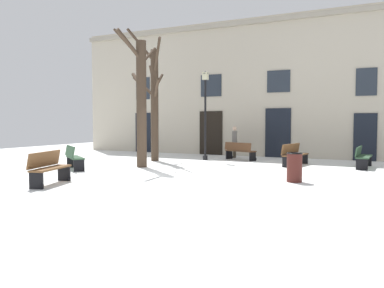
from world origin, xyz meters
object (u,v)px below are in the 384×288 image
streetlamp (205,106)px  bench_facing_shops (74,157)px  bench_by_litter_bin (49,168)px  litter_bin (294,167)px  bench_near_center_tree (240,151)px  bench_back_to_back_left (294,154)px  tree_left_of_center (141,99)px  person_crossing_plaza (235,141)px  bench_far_corner (363,157)px  tree_near_facade (154,99)px

streetlamp → bench_facing_shops: streetlamp is taller
bench_by_litter_bin → litter_bin: bearing=-75.9°
bench_near_center_tree → bench_by_litter_bin: bench_by_litter_bin is taller
bench_near_center_tree → bench_back_to_back_left: bearing=176.6°
bench_near_center_tree → bench_facing_shops: size_ratio=1.07×
streetlamp → bench_back_to_back_left: streetlamp is taller
bench_near_center_tree → bench_by_litter_bin: (-2.50, -9.40, 0.07)m
bench_near_center_tree → streetlamp: bearing=43.8°
tree_left_of_center → bench_by_litter_bin: size_ratio=3.21×
litter_bin → bench_near_center_tree: litter_bin is taller
streetlamp → bench_near_center_tree: 2.68m
bench_facing_shops → bench_back_to_back_left: bench_facing_shops is taller
bench_near_center_tree → litter_bin: bearing=143.0°
streetlamp → person_crossing_plaza: size_ratio=2.67×
bench_back_to_back_left → bench_by_litter_bin: size_ratio=1.11×
bench_back_to_back_left → bench_far_corner: 2.62m
tree_left_of_center → bench_facing_shops: bearing=-134.3°
bench_facing_shops → bench_back_to_back_left: size_ratio=0.79×
bench_far_corner → tree_left_of_center: bearing=116.9°
bench_back_to_back_left → tree_left_of_center: bearing=130.5°
litter_bin → bench_by_litter_bin: size_ratio=0.51×
person_crossing_plaza → bench_back_to_back_left: bearing=-137.8°
bench_near_center_tree → bench_far_corner: 5.47m
tree_left_of_center → bench_far_corner: 9.05m
streetlamp → bench_by_litter_bin: (-1.00, -8.73, -2.06)m
bench_facing_shops → bench_near_center_tree: bearing=-87.9°
tree_left_of_center → litter_bin: tree_left_of_center is taller
bench_facing_shops → bench_by_litter_bin: size_ratio=0.88×
litter_bin → bench_near_center_tree: bearing=123.2°
person_crossing_plaza → bench_facing_shops: bearing=138.4°
bench_facing_shops → bench_far_corner: bearing=-113.9°
streetlamp → person_crossing_plaza: bearing=63.8°
tree_left_of_center → bench_by_litter_bin: (0.09, -4.92, -2.23)m
bench_facing_shops → bench_by_litter_bin: bench_by_litter_bin is taller
bench_far_corner → tree_near_facade: bearing=100.5°
tree_left_of_center → bench_back_to_back_left: bearing=31.4°
bench_near_center_tree → bench_back_to_back_left: bench_back_to_back_left is taller
bench_near_center_tree → tree_left_of_center: bearing=79.8°
bench_near_center_tree → person_crossing_plaza: bearing=-38.4°
bench_facing_shops → bench_far_corner: 11.22m
tree_near_facade → bench_by_litter_bin: size_ratio=3.48×
litter_bin → bench_back_to_back_left: 4.65m
bench_far_corner → person_crossing_plaza: person_crossing_plaza is taller
tree_left_of_center → person_crossing_plaza: 6.15m
bench_back_to_back_left → person_crossing_plaza: size_ratio=1.22×
tree_near_facade → bench_near_center_tree: 4.72m
litter_bin → streetlamp: bearing=136.0°
litter_bin → bench_back_to_back_left: bearing=102.0°
streetlamp → litter_bin: streetlamp is taller
streetlamp → bench_far_corner: streetlamp is taller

